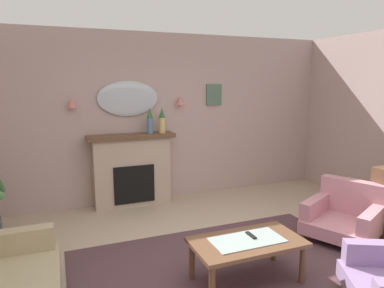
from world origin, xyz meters
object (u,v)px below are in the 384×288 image
at_px(mantel_vase_centre, 150,120).
at_px(armchair_near_fireplace, 345,215).
at_px(wall_mirror, 128,99).
at_px(framed_picture, 214,95).
at_px(wall_sconce_right, 180,101).
at_px(tv_remote, 251,236).
at_px(mantel_vase_right, 162,120).
at_px(fireplace, 132,171).
at_px(coffee_table, 247,245).
at_px(wall_sconce_left, 72,103).

bearing_deg(mantel_vase_centre, armchair_near_fireplace, -47.94).
xyz_separation_m(wall_mirror, framed_picture, (1.50, 0.01, 0.04)).
bearing_deg(wall_sconce_right, tv_remote, -94.27).
relative_size(mantel_vase_right, tv_remote, 2.52).
relative_size(fireplace, armchair_near_fireplace, 1.25).
relative_size(mantel_vase_right, wall_sconce_right, 2.88).
relative_size(fireplace, coffee_table, 1.24).
distance_m(wall_sconce_right, tv_remote, 2.90).
relative_size(mantel_vase_centre, wall_sconce_left, 2.90).
bearing_deg(coffee_table, mantel_vase_centre, 96.19).
distance_m(mantel_vase_right, coffee_table, 2.74).
xyz_separation_m(mantel_vase_right, tv_remote, (0.15, -2.51, -0.91)).
bearing_deg(tv_remote, armchair_near_fireplace, 12.29).
bearing_deg(coffee_table, wall_sconce_right, 84.21).
distance_m(fireplace, wall_mirror, 1.15).
xyz_separation_m(wall_mirror, tv_remote, (0.65, -2.68, -1.26)).
distance_m(framed_picture, armchair_near_fireplace, 2.85).
bearing_deg(framed_picture, mantel_vase_centre, -171.47).
distance_m(wall_sconce_right, armchair_near_fireplace, 3.00).
height_order(wall_mirror, wall_sconce_left, wall_mirror).
height_order(coffee_table, armchair_near_fireplace, armchair_near_fireplace).
height_order(wall_mirror, armchair_near_fireplace, wall_mirror).
bearing_deg(coffee_table, framed_picture, 71.42).
bearing_deg(fireplace, mantel_vase_right, -3.24).
distance_m(wall_mirror, coffee_table, 3.09).
bearing_deg(mantel_vase_centre, wall_mirror, 150.46).
relative_size(fireplace, wall_sconce_right, 9.71).
bearing_deg(mantel_vase_right, framed_picture, 10.20).
relative_size(fireplace, tv_remote, 8.50).
bearing_deg(wall_mirror, armchair_near_fireplace, -46.01).
bearing_deg(fireplace, mantel_vase_centre, -5.39).
bearing_deg(armchair_near_fireplace, mantel_vase_centre, 132.06).
bearing_deg(mantel_vase_right, tv_remote, -86.49).
height_order(coffee_table, tv_remote, tv_remote).
height_order(mantel_vase_centre, tv_remote, mantel_vase_centre).
xyz_separation_m(mantel_vase_right, armchair_near_fireplace, (1.75, -2.16, -1.05)).
bearing_deg(wall_sconce_left, armchair_near_fireplace, -36.34).
height_order(fireplace, wall_sconce_left, wall_sconce_left).
relative_size(wall_sconce_left, framed_picture, 0.39).
relative_size(mantel_vase_right, framed_picture, 1.12).
distance_m(mantel_vase_centre, wall_mirror, 0.49).
relative_size(wall_mirror, wall_sconce_left, 6.86).
height_order(framed_picture, coffee_table, framed_picture).
distance_m(mantel_vase_right, tv_remote, 2.67).
distance_m(framed_picture, coffee_table, 3.20).
xyz_separation_m(wall_sconce_right, tv_remote, (-0.20, -2.63, -1.21)).
bearing_deg(armchair_near_fireplace, coffee_table, -166.46).
bearing_deg(armchair_near_fireplace, framed_picture, 107.76).
relative_size(mantel_vase_centre, mantel_vase_right, 1.01).
distance_m(framed_picture, tv_remote, 3.10).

